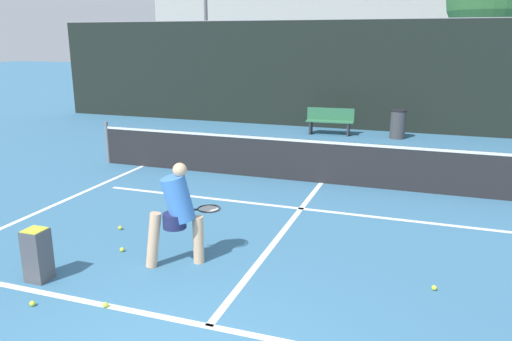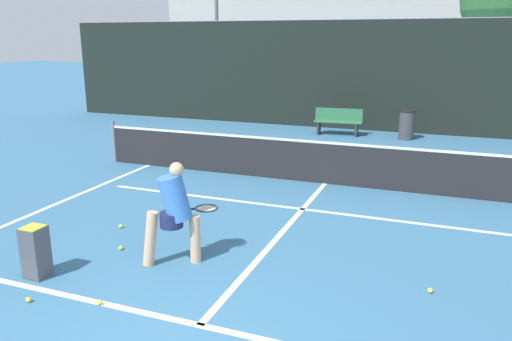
{
  "view_description": "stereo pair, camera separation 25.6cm",
  "coord_description": "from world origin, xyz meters",
  "views": [
    {
      "loc": [
        2.11,
        -3.34,
        3.11
      ],
      "look_at": [
        -0.54,
        4.26,
        0.95
      ],
      "focal_mm": 35.0,
      "sensor_mm": 36.0,
      "label": 1
    },
    {
      "loc": [
        2.35,
        -3.25,
        3.11
      ],
      "look_at": [
        -0.54,
        4.26,
        0.95
      ],
      "focal_mm": 35.0,
      "sensor_mm": 36.0,
      "label": 2
    }
  ],
  "objects": [
    {
      "name": "court_baseline_near",
      "position": [
        0.0,
        1.11,
        0.0
      ],
      "size": [
        11.0,
        0.1,
        0.01
      ],
      "primitive_type": "cube",
      "color": "white",
      "rests_on": "ground"
    },
    {
      "name": "tennis_ball_scattered_2",
      "position": [
        -1.32,
        1.08,
        0.03
      ],
      "size": [
        0.07,
        0.07,
        0.07
      ],
      "primitive_type": "sphere",
      "color": "#D1E033",
      "rests_on": "ground"
    },
    {
      "name": "court_sideline_left",
      "position": [
        -4.51,
        4.09,
        0.0
      ],
      "size": [
        0.1,
        6.96,
        0.01
      ],
      "primitive_type": "cube",
      "color": "white",
      "rests_on": "ground"
    },
    {
      "name": "tennis_ball_scattered_6",
      "position": [
        2.36,
        2.81,
        0.03
      ],
      "size": [
        0.07,
        0.07,
        0.07
      ],
      "primitive_type": "sphere",
      "color": "#D1E033",
      "rests_on": "ground"
    },
    {
      "name": "fence_back",
      "position": [
        0.0,
        13.96,
        1.84
      ],
      "size": [
        24.0,
        0.06,
        3.69
      ],
      "color": "black",
      "rests_on": "ground"
    },
    {
      "name": "ball_hopper",
      "position": [
        -2.57,
        1.39,
        0.37
      ],
      "size": [
        0.28,
        0.28,
        0.71
      ],
      "color": "#4C4C51",
      "rests_on": "ground"
    },
    {
      "name": "court_center_mark",
      "position": [
        0.0,
        4.09,
        0.0
      ],
      "size": [
        0.1,
        5.96,
        0.01
      ],
      "primitive_type": "cube",
      "color": "white",
      "rests_on": "ground"
    },
    {
      "name": "player_practicing",
      "position": [
        -1.05,
        2.43,
        0.79
      ],
      "size": [
        0.94,
        1.0,
        1.48
      ],
      "rotation": [
        0.0,
        0.0,
        0.55
      ],
      "color": "#DBAD84",
      "rests_on": "ground"
    },
    {
      "name": "tennis_ball_scattered_5",
      "position": [
        -2.06,
        2.51,
        0.03
      ],
      "size": [
        0.07,
        0.07,
        0.07
      ],
      "primitive_type": "sphere",
      "color": "#D1E033",
      "rests_on": "ground"
    },
    {
      "name": "tennis_ball_scattered_3",
      "position": [
        -2.17,
        0.82,
        0.03
      ],
      "size": [
        0.07,
        0.07,
        0.07
      ],
      "primitive_type": "sphere",
      "color": "#D1E033",
      "rests_on": "ground"
    },
    {
      "name": "parked_car",
      "position": [
        -0.4,
        17.18,
        0.55
      ],
      "size": [
        1.82,
        4.57,
        1.3
      ],
      "color": "maroon",
      "rests_on": "ground"
    },
    {
      "name": "trash_bin",
      "position": [
        1.21,
        12.78,
        0.46
      ],
      "size": [
        0.49,
        0.49,
        0.91
      ],
      "color": "#3F3F42",
      "rests_on": "ground"
    },
    {
      "name": "tennis_ball_scattered_1",
      "position": [
        -2.59,
        3.26,
        0.03
      ],
      "size": [
        0.07,
        0.07,
        0.07
      ],
      "primitive_type": "sphere",
      "color": "#D1E033",
      "rests_on": "ground"
    },
    {
      "name": "courtside_bench",
      "position": [
        -0.93,
        12.74,
        0.47
      ],
      "size": [
        1.56,
        0.49,
        0.86
      ],
      "rotation": [
        0.0,
        0.0,
        0.07
      ],
      "color": "#33724C",
      "rests_on": "ground"
    },
    {
      "name": "tennis_ball_scattered_4",
      "position": [
        -2.65,
        4.97,
        0.03
      ],
      "size": [
        0.07,
        0.07,
        0.07
      ],
      "primitive_type": "sphere",
      "color": "#D1E033",
      "rests_on": "ground"
    },
    {
      "name": "court_service_line",
      "position": [
        0.0,
        5.27,
        0.0
      ],
      "size": [
        8.25,
        0.1,
        0.01
      ],
      "primitive_type": "cube",
      "color": "white",
      "rests_on": "ground"
    },
    {
      "name": "building_far",
      "position": [
        0.0,
        32.45,
        3.16
      ],
      "size": [
        36.0,
        2.4,
        6.31
      ],
      "primitive_type": "cube",
      "color": "#B2ADA3",
      "rests_on": "ground"
    },
    {
      "name": "net",
      "position": [
        0.0,
        7.08,
        0.51
      ],
      "size": [
        11.09,
        0.09,
        1.07
      ],
      "color": "slate",
      "rests_on": "ground"
    }
  ]
}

